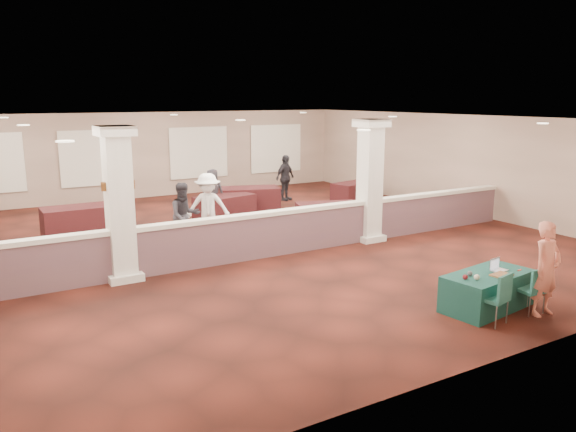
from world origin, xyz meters
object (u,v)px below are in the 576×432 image
conf_chair_main (534,286)px  far_table_back_right (355,192)px  attendee_a (185,216)px  attendee_d (213,193)px  far_table_front_right (328,215)px  woman (546,269)px  far_table_front_center (225,207)px  attendee_c (285,178)px  attendee_b (208,207)px  near_table (487,291)px  far_table_back_center (249,199)px  conf_chair_side (497,294)px  far_table_front_left (81,221)px

conf_chair_main → far_table_back_right: conf_chair_main is taller
far_table_back_right → attendee_a: (-7.62, -3.00, 0.48)m
attendee_a → attendee_d: attendee_a is taller
conf_chair_main → far_table_front_right: bearing=89.6°
woman → far_table_front_center: woman is taller
attendee_d → attendee_c: bearing=-123.1°
far_table_back_right → attendee_b: (-6.79, -2.54, 0.54)m
near_table → far_table_back_center: far_table_back_center is taller
conf_chair_main → far_table_front_center: size_ratio=0.46×
woman → attendee_d: size_ratio=1.10×
near_table → far_table_front_right: size_ratio=0.98×
far_table_front_right → far_table_back_center: (-0.92, 3.30, 0.04)m
near_table → attendee_b: bearing=101.0°
far_table_front_center → attendee_a: (-2.30, -2.69, 0.47)m
far_table_back_right → attendee_d: 5.48m
far_table_back_center → attendee_c: size_ratio=1.18×
attendee_b → conf_chair_side: bearing=-52.3°
conf_chair_main → attendee_a: attendee_a is taller
far_table_back_center → attendee_c: 2.39m
conf_chair_main → conf_chair_side: conf_chair_side is taller
attendee_c → attendee_d: 3.61m
conf_chair_side → conf_chair_main: bearing=-11.5°
far_table_front_center → far_table_back_center: 1.39m
far_table_back_right → attendee_a: size_ratio=1.05×
conf_chair_side → attendee_d: (-0.61, 10.58, 0.23)m
conf_chair_side → far_table_back_right: 11.37m
far_table_front_right → attendee_a: size_ratio=1.06×
attendee_c → conf_chair_side: bearing=-126.6°
conf_chair_side → far_table_front_right: size_ratio=0.51×
woman → far_table_front_left: 11.77m
woman → attendee_a: size_ratio=1.00×
far_table_front_center → far_table_front_right: bearing=-50.7°
conf_chair_side → far_table_front_center: conf_chair_side is taller
far_table_front_right → attendee_d: 3.93m
far_table_back_center → near_table: bearing=-91.5°
far_table_front_center → attendee_d: 0.73m
near_table → attendee_a: attendee_a is taller
far_table_front_right → attendee_a: (-4.42, -0.10, 0.48)m
conf_chair_main → attendee_a: 8.19m
conf_chair_main → far_table_back_center: bearing=96.2°
conf_chair_main → far_table_front_right: (0.69, 7.38, -0.14)m
far_table_front_right → attendee_b: 3.65m
conf_chair_main → conf_chair_side: size_ratio=0.94×
near_table → far_table_front_center: far_table_front_center is taller
conf_chair_main → attendee_b: 8.28m
far_table_back_center → attendee_a: (-3.50, -3.40, 0.44)m
conf_chair_side → attendee_a: size_ratio=0.54×
conf_chair_side → far_table_front_center: bearing=81.1°
conf_chair_main → far_table_front_center: bearing=103.1°
conf_chair_main → near_table: bearing=135.6°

